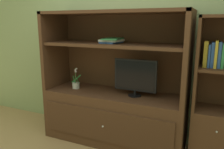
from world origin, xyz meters
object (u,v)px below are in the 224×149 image
object	(u,v)px
magazine_stack	(112,40)
media_console	(114,103)
tv_monitor	(135,76)
bookshelf_tall	(217,118)
upright_book_row	(214,55)
potted_plant	(76,84)

from	to	relation	value
magazine_stack	media_console	bearing A→B (deg)	8.45
tv_monitor	bookshelf_tall	size ratio (longest dim) A/B	0.33
magazine_stack	upright_book_row	distance (m)	1.17
potted_plant	magazine_stack	world-z (taller)	magazine_stack
potted_plant	upright_book_row	bearing A→B (deg)	1.03
bookshelf_tall	upright_book_row	world-z (taller)	bookshelf_tall
media_console	upright_book_row	distance (m)	1.33
magazine_stack	upright_book_row	size ratio (longest dim) A/B	1.22
potted_plant	upright_book_row	size ratio (longest dim) A/B	1.02
media_console	bookshelf_tall	world-z (taller)	media_console
tv_monitor	magazine_stack	bearing A→B (deg)	177.38
tv_monitor	potted_plant	size ratio (longest dim) A/B	1.85
potted_plant	bookshelf_tall	xyz separation A→B (m)	(1.78, 0.04, -0.19)
magazine_stack	upright_book_row	bearing A→B (deg)	-0.16
tv_monitor	upright_book_row	world-z (taller)	upright_book_row
media_console	bookshelf_tall	bearing A→B (deg)	0.09
tv_monitor	upright_book_row	distance (m)	0.90
upright_book_row	magazine_stack	bearing A→B (deg)	179.84
media_console	tv_monitor	world-z (taller)	media_console
media_console	magazine_stack	size ratio (longest dim) A/B	5.37
media_console	tv_monitor	bearing A→B (deg)	-3.64
bookshelf_tall	tv_monitor	bearing A→B (deg)	-178.77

